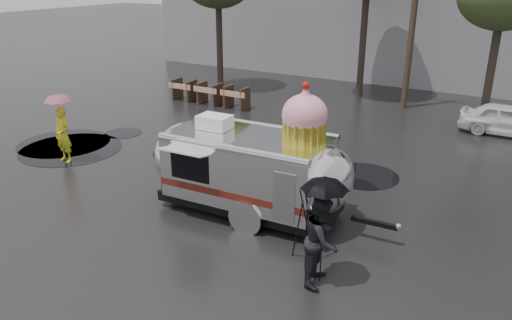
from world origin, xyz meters
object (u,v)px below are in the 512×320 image
Objects in this scene: airstream_trailer at (252,166)px; tripod at (308,218)px; person_right at (322,240)px; person_left at (63,135)px.

tripod is (2.17, -1.26, -0.35)m from airstream_trailer.
person_right reaches higher than tripod.
airstream_trailer is at bearing 148.39° from tripod.
person_left is 0.96× the size of person_right.
person_right is 1.21× the size of tripod.
person_right is at bearing -37.96° from airstream_trailer.
tripod is at bearing 33.60° from person_right.
airstream_trailer reaches higher than person_left.
person_left reaches higher than tripod.
person_right is at bearing -8.17° from person_left.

